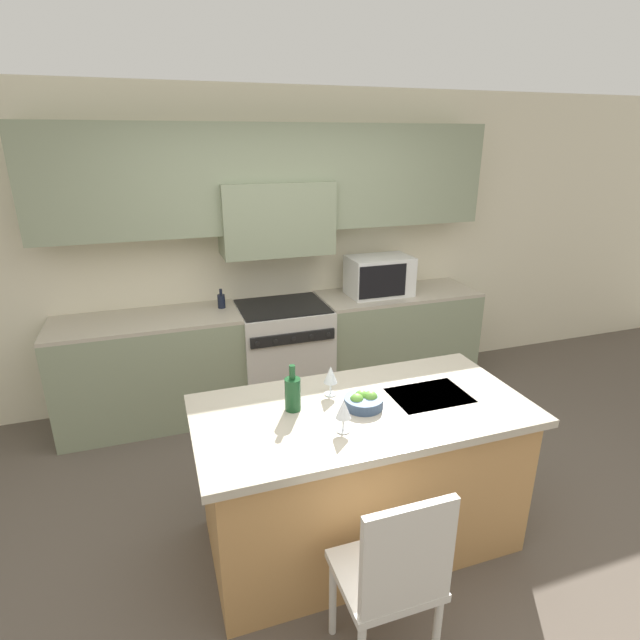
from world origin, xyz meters
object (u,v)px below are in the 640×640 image
Objects in this scene: oil_bottle_on_counter at (221,301)px; fruit_bowl at (363,401)px; wine_bottle at (293,393)px; wine_glass_near at (343,410)px; wine_glass_far at (331,376)px; microwave at (379,276)px; range_stove at (283,354)px; island_chair at (394,575)px.

fruit_bowl is at bearing -75.15° from oil_bottle_on_counter.
wine_bottle is 0.34m from wine_glass_near.
wine_bottle is 0.27m from wine_glass_far.
oil_bottle_on_counter is (-0.37, 1.69, -0.03)m from wine_glass_far.
microwave is at bearing -3.19° from oil_bottle_on_counter.
microwave reaches higher than fruit_bowl.
island_chair reaches higher than range_stove.
island_chair is 5.59× the size of wine_glass_far.
range_stove is 1.84m from fruit_bowl.
oil_bottle_on_counter is (-1.43, 0.08, -0.11)m from microwave.
wine_glass_far reaches higher than island_chair.
range_stove is 1.60× the size of microwave.
wine_bottle is at bearing -102.75° from range_stove.
island_chair is 5.59× the size of wine_glass_near.
wine_glass_near is at bearing -135.44° from fruit_bowl.
wine_glass_near is (-1.13, -1.99, -0.08)m from microwave.
wine_glass_near is 1.07× the size of oil_bottle_on_counter.
range_stove is 4.25× the size of fruit_bowl.
fruit_bowl is (0.20, 0.79, 0.37)m from island_chair.
range_stove is at bearing 85.52° from island_chair.
wine_bottle is 1.23× the size of fruit_bowl.
wine_glass_far is at bearing 20.45° from wine_bottle.
fruit_bowl is at bearing -117.40° from microwave.
oil_bottle_on_counter is at bearing 176.81° from microwave.
microwave is at bearing 1.15° from range_stove.
island_chair is at bearing -94.13° from wine_glass_far.
wine_bottle is (-1.31, -1.71, -0.10)m from microwave.
microwave is 2.04m from fruit_bowl.
wine_bottle reaches higher than island_chair.
oil_bottle_on_counter is at bearing 98.38° from wine_glass_near.
wine_glass_far is at bearing 123.22° from fruit_bowl.
fruit_bowl is (0.37, -0.10, -0.06)m from wine_bottle.
wine_bottle is 1.49× the size of wine_glass_near.
wine_glass_far is (0.25, 0.09, 0.02)m from wine_bottle.
microwave is 3.44× the size of oil_bottle_on_counter.
fruit_bowl is (0.19, 0.19, -0.09)m from wine_glass_near.
wine_glass_near and wine_glass_far have the same top height.
microwave is at bearing 52.50° from wine_bottle.
range_stove is 5.52× the size of oil_bottle_on_counter.
wine_glass_near is at bearing -119.51° from microwave.
island_chair is (-0.20, -2.58, 0.10)m from range_stove.
microwave is 2.29m from wine_glass_near.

